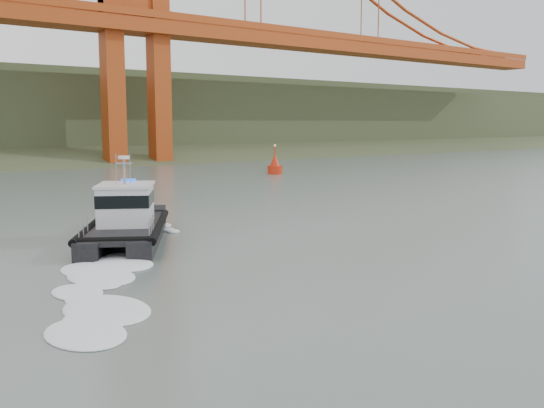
{
  "coord_description": "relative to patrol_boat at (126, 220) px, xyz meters",
  "views": [
    {
      "loc": [
        -20.07,
        -17.48,
        6.66
      ],
      "look_at": [
        -0.82,
        8.16,
        2.4
      ],
      "focal_mm": 40.0,
      "sensor_mm": 36.0,
      "label": 1
    }
  ],
  "objects": [
    {
      "name": "ground",
      "position": [
        6.4,
        -14.51,
        -1.26
      ],
      "size": [
        400.0,
        400.0,
        0.0
      ],
      "primitive_type": "plane",
      "color": "#506059",
      "rests_on": "ground"
    },
    {
      "name": "patrol_boat",
      "position": [
        0.0,
        0.0,
        0.0
      ],
      "size": [
        8.56,
        10.88,
        5.05
      ],
      "rotation": [
        0.0,
        0.0,
        -0.53
      ],
      "color": "black",
      "rests_on": "ground"
    },
    {
      "name": "nav_buoy",
      "position": [
        35.02,
        32.23,
        -0.17
      ],
      "size": [
        2.01,
        2.01,
        4.18
      ],
      "color": "red",
      "rests_on": "ground"
    }
  ]
}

